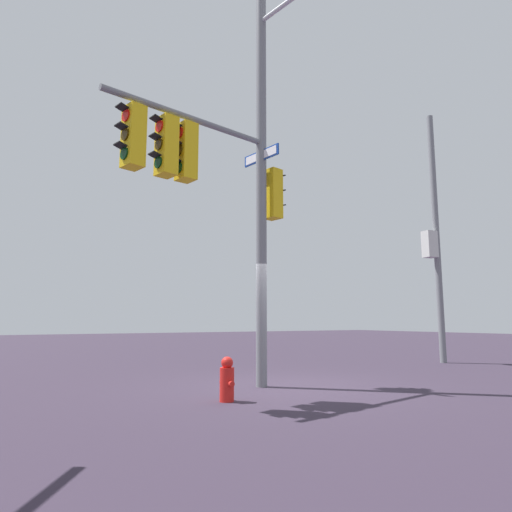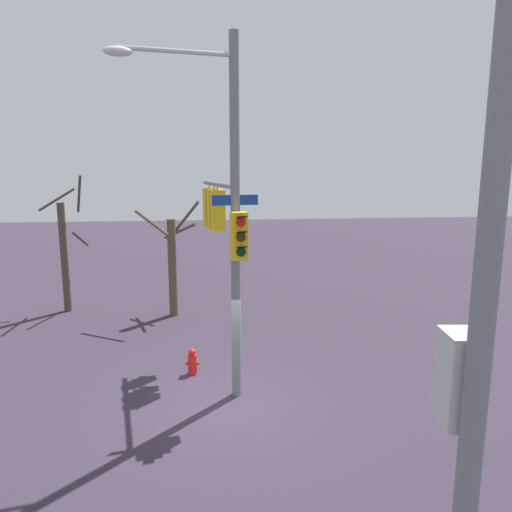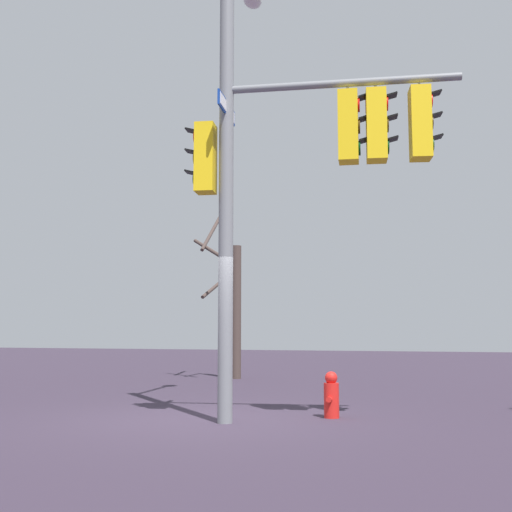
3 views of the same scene
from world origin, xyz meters
name	(u,v)px [view 1 (image 1 of 3)]	position (x,y,z in m)	size (l,w,h in m)	color
ground_plane	(285,387)	(0.00, 0.00, 0.00)	(80.00, 80.00, 0.00)	#332938
main_signal_pole_assembly	(233,156)	(-0.07, 1.27, 4.61)	(3.30, 4.24, 8.58)	slate
secondary_pole_assembly	(435,237)	(1.72, -7.19, 4.04)	(0.37, 0.63, 8.25)	slate
fire_hydrant	(227,380)	(-0.90, 1.78, 0.34)	(0.38, 0.24, 0.73)	red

